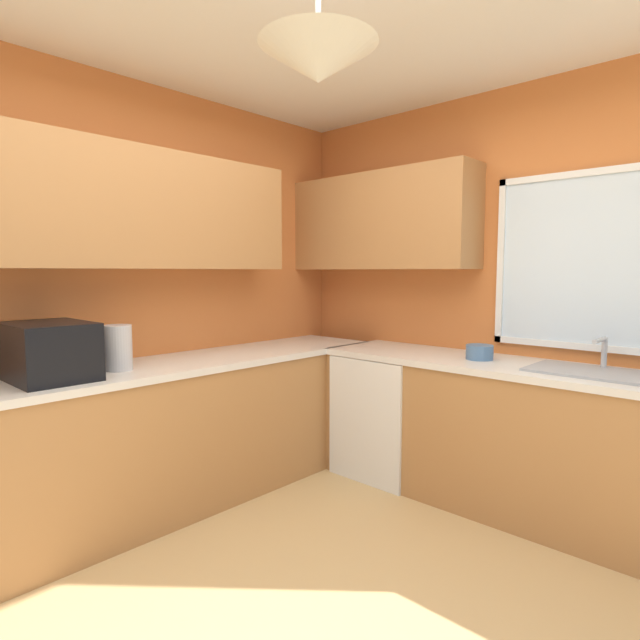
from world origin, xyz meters
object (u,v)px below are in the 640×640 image
sink_assembly (595,372)px  kettle (118,348)px  dishwasher (389,414)px  bowl (480,352)px  microwave (49,351)px

sink_assembly → kettle: bearing=-139.0°
kettle → sink_assembly: 2.60m
dishwasher → sink_assembly: sink_assembly is taller
dishwasher → bowl: (0.66, 0.03, 0.51)m
dishwasher → bowl: bowl is taller
microwave → bowl: 2.44m
microwave → kettle: 0.35m
sink_assembly → dishwasher: bearing=-178.4°
microwave → sink_assembly: bearing=46.1°
microwave → kettle: microwave is taller
dishwasher → sink_assembly: bearing=1.6°
dishwasher → kettle: kettle is taller
dishwasher → bowl: 0.83m
bowl → kettle: bearing=-127.4°
dishwasher → sink_assembly: (1.32, 0.04, 0.48)m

